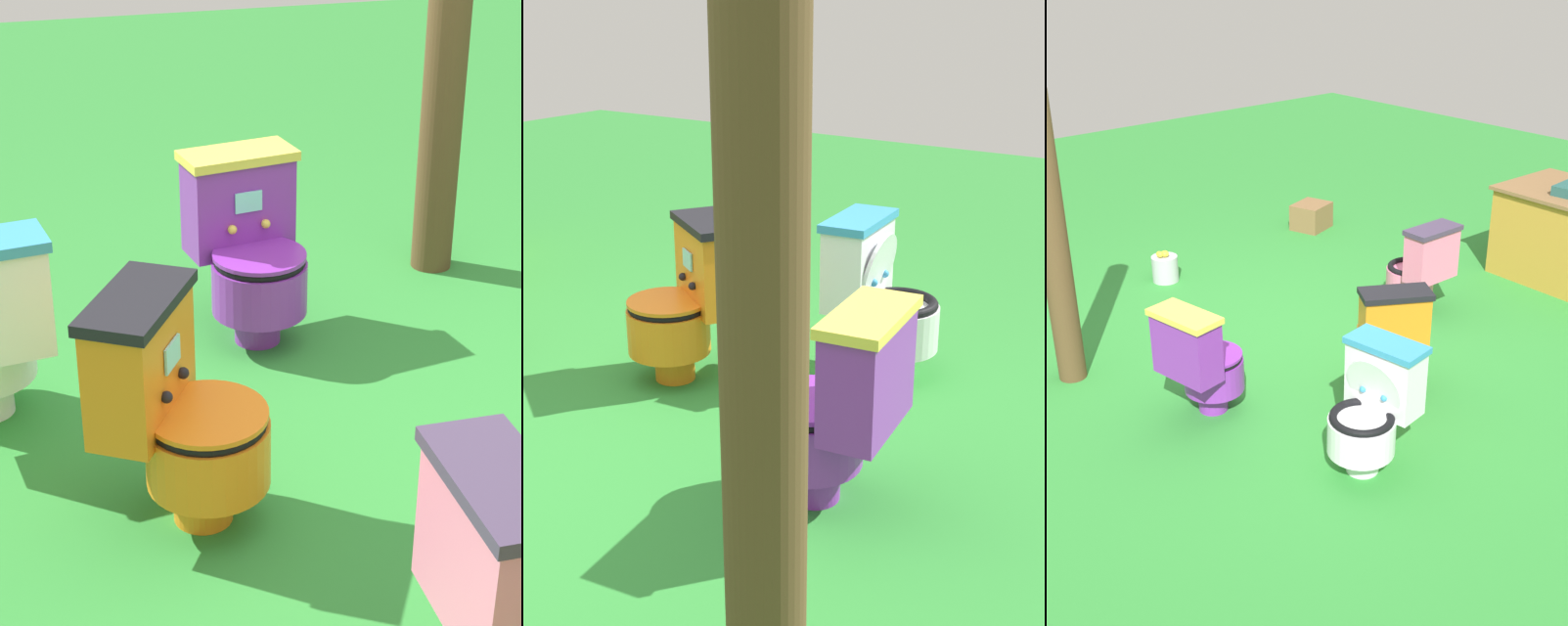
{
  "view_description": "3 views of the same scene",
  "coord_description": "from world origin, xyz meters",
  "views": [
    {
      "loc": [
        1.38,
        2.79,
        2.07
      ],
      "look_at": [
        0.54,
        -0.25,
        0.46
      ],
      "focal_mm": 62.99,
      "sensor_mm": 36.0,
      "label": 1
    },
    {
      "loc": [
        -1.82,
        -2.27,
        1.68
      ],
      "look_at": [
        1.06,
        -0.28,
        0.34
      ],
      "focal_mm": 49.39,
      "sensor_mm": 36.0,
      "label": 2
    },
    {
      "loc": [
        3.89,
        -3.21,
        2.68
      ],
      "look_at": [
        0.47,
        -0.19,
        0.47
      ],
      "focal_mm": 45.34,
      "sensor_mm": 36.0,
      "label": 3
    }
  ],
  "objects": [
    {
      "name": "toilet_purple",
      "position": [
        0.38,
        -0.96,
        0.37
      ],
      "size": [
        0.47,
        0.55,
        0.73
      ],
      "rotation": [
        0.0,
        0.0,
        0.16
      ],
      "color": "purple",
      "rests_on": "ground"
    },
    {
      "name": "ground",
      "position": [
        0.0,
        0.0,
        0.0
      ],
      "size": [
        14.0,
        14.0,
        0.0
      ],
      "primitive_type": "plane",
      "color": "#2D8433"
    },
    {
      "name": "toilet_orange",
      "position": [
        0.89,
        0.12,
        0.37
      ],
      "size": [
        0.63,
        0.6,
        0.73
      ],
      "rotation": [
        0.0,
        0.0,
        1.02
      ],
      "color": "orange",
      "rests_on": "ground"
    },
    {
      "name": "toilet_white",
      "position": [
        1.41,
        -0.56,
        0.37
      ],
      "size": [
        0.47,
        0.54,
        0.73
      ],
      "rotation": [
        0.0,
        0.0,
        3.28
      ],
      "color": "white",
      "rests_on": "ground"
    },
    {
      "name": "wooden_post",
      "position": [
        -0.57,
        -1.36,
        0.94
      ],
      "size": [
        0.18,
        0.18,
        1.88
      ],
      "primitive_type": "cylinder",
      "color": "brown",
      "rests_on": "ground"
    }
  ]
}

